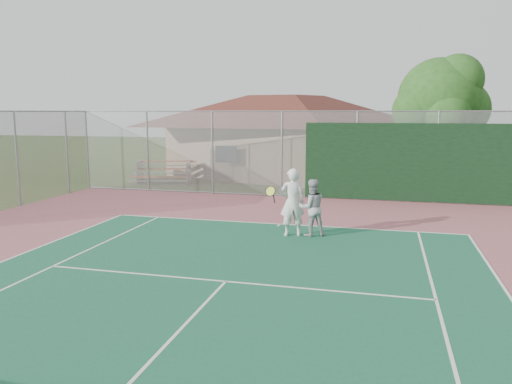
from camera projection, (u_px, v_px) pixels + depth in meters
back_fence at (359, 158)px, 19.62m from camera, size 20.08×0.11×3.53m
side_fence_left at (17, 159)px, 18.31m from camera, size 0.08×9.00×3.50m
clubhouse at (287, 128)px, 26.83m from camera, size 13.75×11.13×5.15m
bleachers at (164, 171)px, 24.78m from camera, size 3.16×2.28×1.04m
tree at (441, 102)px, 22.12m from camera, size 4.27×4.05×5.96m
player_white_front at (292, 203)px, 13.97m from camera, size 1.15×0.79×1.91m
player_grey_back at (312, 208)px, 13.98m from camera, size 0.98×0.90×1.61m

